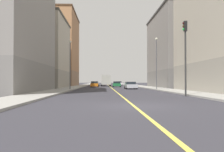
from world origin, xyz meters
TOP-DOWN VIEW (x-y plane):
  - ground_plane at (0.00, 0.00)m, footprint 400.00×400.00m
  - sidewalk_left at (7.79, 49.00)m, footprint 3.28×168.00m
  - sidewalk_right at (-7.79, 49.00)m, footprint 3.28×168.00m
  - lane_center_stripe at (0.00, 49.00)m, footprint 0.16×154.00m
  - building_left_mid at (14.76, 39.00)m, footprint 10.96×21.03m
  - building_right_midblock at (-14.76, 37.40)m, footprint 10.96×15.96m
  - building_right_distant at (-14.76, 57.84)m, footprint 10.96×19.64m
  - traffic_light_left_near at (5.74, 8.51)m, footprint 0.40×0.32m
  - street_lamp_left_near at (6.75, 25.59)m, footprint 0.36×0.36m
  - street_lamp_right_near at (-6.75, 24.97)m, footprint 0.36×0.36m
  - car_silver at (3.10, 29.93)m, footprint 1.97×4.60m
  - car_green at (1.50, 45.15)m, footprint 1.98×4.58m
  - car_orange at (-3.61, 43.27)m, footprint 1.81×3.96m
  - car_white at (3.58, 69.76)m, footprint 1.93×4.43m
  - box_truck at (-0.91, 54.04)m, footprint 2.52×7.04m

SIDE VIEW (x-z plane):
  - ground_plane at x=0.00m, z-range 0.00..0.00m
  - lane_center_stripe at x=0.00m, z-range 0.00..0.01m
  - sidewalk_left at x=7.79m, z-range 0.00..0.15m
  - sidewalk_right at x=-7.79m, z-range 0.00..0.15m
  - car_silver at x=3.10m, z-range -0.01..1.24m
  - car_green at x=1.50m, z-range -0.01..1.28m
  - car_white at x=3.58m, z-range -0.01..1.29m
  - car_orange at x=-3.61m, z-range -0.02..1.31m
  - box_truck at x=-0.91m, z-range 0.09..3.09m
  - traffic_light_left_near at x=5.74m, z-range 0.94..7.73m
  - street_lamp_right_near at x=-6.75m, z-range 0.92..8.39m
  - street_lamp_left_near at x=6.75m, z-range 0.93..9.03m
  - building_right_midblock at x=-14.76m, z-range 0.01..14.11m
  - building_left_mid at x=14.76m, z-range 0.01..15.87m
  - building_right_distant at x=-14.76m, z-range 0.01..20.43m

